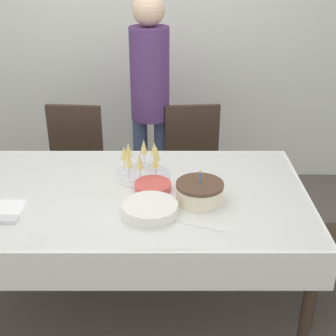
{
  "coord_description": "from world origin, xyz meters",
  "views": [
    {
      "loc": [
        0.25,
        -2.22,
        2.01
      ],
      "look_at": [
        0.26,
        0.05,
        0.9
      ],
      "focal_mm": 50.0,
      "sensor_mm": 36.0,
      "label": 1
    }
  ],
  "objects": [
    {
      "name": "dining_chair_far_left",
      "position": [
        -0.44,
        0.87,
        0.52
      ],
      "size": [
        0.45,
        0.45,
        0.95
      ],
      "color": "#38281E",
      "rests_on": "ground_plane"
    },
    {
      "name": "birthday_cake",
      "position": [
        0.42,
        -0.1,
        0.83
      ],
      "size": [
        0.25,
        0.25,
        0.18
      ],
      "color": "beige",
      "rests_on": "dining_table"
    },
    {
      "name": "dining_table",
      "position": [
        0.0,
        0.0,
        0.68
      ],
      "size": [
        2.01,
        1.1,
        0.78
      ],
      "color": "white",
      "rests_on": "ground_plane"
    },
    {
      "name": "ground_plane",
      "position": [
        0.0,
        0.0,
        0.0
      ],
      "size": [
        12.0,
        12.0,
        0.0
      ],
      "primitive_type": "plane",
      "color": "#564C47"
    },
    {
      "name": "wall_back",
      "position": [
        0.0,
        1.77,
        1.35
      ],
      "size": [
        8.0,
        0.05,
        2.7
      ],
      "color": "silver",
      "rests_on": "ground_plane"
    },
    {
      "name": "cake_knife",
      "position": [
        0.39,
        -0.33,
        0.78
      ],
      "size": [
        0.28,
        0.13,
        0.0
      ],
      "color": "silver",
      "rests_on": "dining_table"
    },
    {
      "name": "plate_stack_dessert",
      "position": [
        0.17,
        0.03,
        0.8
      ],
      "size": [
        0.2,
        0.2,
        0.04
      ],
      "color": "#CC4C47",
      "rests_on": "dining_table"
    },
    {
      "name": "champagne_tray",
      "position": [
        0.1,
        0.2,
        0.87
      ],
      "size": [
        0.33,
        0.33,
        0.18
      ],
      "color": "silver",
      "rests_on": "dining_table"
    },
    {
      "name": "napkin_pile",
      "position": [
        -0.56,
        -0.18,
        0.78
      ],
      "size": [
        0.15,
        0.15,
        0.01
      ],
      "color": "white",
      "rests_on": "dining_table"
    },
    {
      "name": "dining_chair_far_right",
      "position": [
        0.44,
        0.87,
        0.52
      ],
      "size": [
        0.46,
        0.46,
        0.95
      ],
      "color": "#38281E",
      "rests_on": "ground_plane"
    },
    {
      "name": "plate_stack_main",
      "position": [
        0.16,
        -0.22,
        0.81
      ],
      "size": [
        0.28,
        0.28,
        0.06
      ],
      "color": "silver",
      "rests_on": "dining_table"
    },
    {
      "name": "person_standing",
      "position": [
        0.12,
        1.05,
        1.03
      ],
      "size": [
        0.28,
        0.28,
        1.7
      ],
      "color": "#3F4C72",
      "rests_on": "ground_plane"
    }
  ]
}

